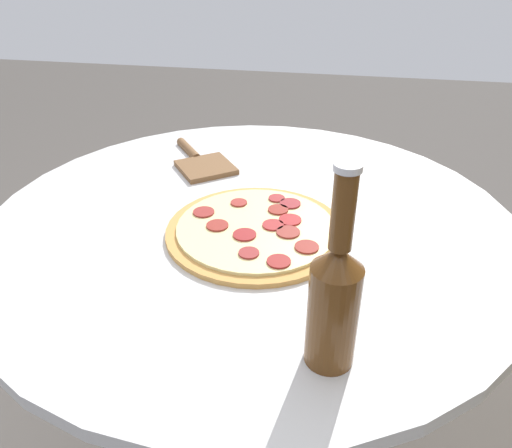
# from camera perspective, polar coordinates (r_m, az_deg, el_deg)

# --- Properties ---
(ground_plane) EXTENTS (8.00, 8.00, 0.00)m
(ground_plane) POSITION_cam_1_polar(r_m,az_deg,el_deg) (1.50, -0.39, -24.04)
(ground_plane) COLOR #4C4742
(table) EXTENTS (1.05, 1.05, 0.73)m
(table) POSITION_cam_1_polar(r_m,az_deg,el_deg) (1.09, -0.50, -6.93)
(table) COLOR silver
(table) RESTS_ON ground_plane
(pizza) EXTENTS (0.34, 0.34, 0.02)m
(pizza) POSITION_cam_1_polar(r_m,az_deg,el_deg) (0.94, 0.04, -0.63)
(pizza) COLOR #C68E47
(pizza) RESTS_ON table
(beer_bottle) EXTENTS (0.07, 0.07, 0.28)m
(beer_bottle) POSITION_cam_1_polar(r_m,az_deg,el_deg) (0.63, 8.94, -8.40)
(beer_bottle) COLOR #563314
(beer_bottle) RESTS_ON table
(pizza_paddle) EXTENTS (0.24, 0.20, 0.02)m
(pizza_paddle) POSITION_cam_1_polar(r_m,az_deg,el_deg) (1.22, -6.28, 7.00)
(pizza_paddle) COLOR brown
(pizza_paddle) RESTS_ON table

